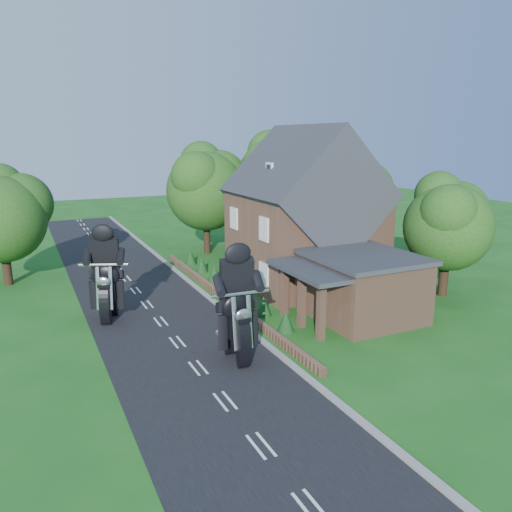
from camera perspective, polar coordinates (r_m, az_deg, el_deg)
name	(u,v)px	position (r m, az deg, el deg)	size (l,w,h in m)	color
ground	(177,342)	(24.20, -8.98, -9.72)	(120.00, 120.00, 0.00)	#185317
road	(177,342)	(24.20, -8.98, -9.70)	(7.00, 80.00, 0.02)	black
kerb	(247,329)	(25.35, -0.99, -8.31)	(0.30, 80.00, 0.12)	gray
garden_wall	(223,296)	(29.87, -3.85, -4.63)	(0.30, 22.00, 0.40)	brown
house	(305,218)	(32.46, 5.60, 4.32)	(9.54, 8.64, 10.24)	brown
annex	(359,285)	(27.20, 11.74, -3.26)	(7.05, 5.94, 3.44)	brown
tree_annex_side	(452,219)	(32.03, 21.46, 3.96)	(5.64, 5.20, 7.48)	black
tree_house_right	(358,196)	(37.93, 11.62, 6.72)	(6.51, 6.00, 8.40)	black
tree_behind_house	(281,176)	(42.81, 2.87, 9.11)	(7.81, 7.20, 10.08)	black
tree_behind_left	(210,184)	(41.27, -5.25, 8.22)	(6.94, 6.40, 9.16)	black
tree_far_road	(7,211)	(35.84, -26.59, 4.63)	(6.08, 5.60, 7.84)	black
shrub_a	(286,321)	(25.03, 3.44, -7.42)	(0.90, 0.90, 1.10)	#103314
shrub_b	(264,306)	(27.11, 0.87, -5.73)	(0.90, 0.90, 1.10)	#103314
shrub_c	(245,293)	(29.26, -1.31, -4.28)	(0.90, 0.90, 1.10)	#103314
shrub_d	(214,273)	(33.69, -4.80, -1.92)	(0.90, 0.90, 1.10)	#103314
shrub_e	(202,264)	(35.97, -6.22, -0.97)	(0.90, 0.90, 1.10)	#103314
shrub_f	(191,257)	(38.27, -7.47, -0.12)	(0.90, 0.90, 1.10)	#103314
motorcycle_lead	(237,344)	(21.77, -2.16, -10.02)	(0.43, 1.70, 1.58)	black
motorcycle_follow	(109,306)	(27.49, -16.48, -5.53)	(0.42, 1.67, 1.55)	black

